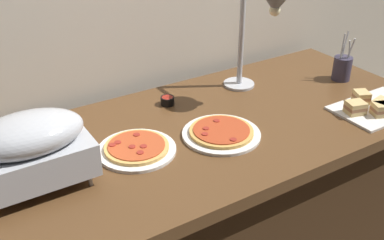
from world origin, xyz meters
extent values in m
cube|color=brown|center=(0.00, 0.00, 0.73)|extent=(1.90, 0.84, 0.05)
cube|color=#3C2715|center=(0.00, 0.00, 0.35)|extent=(1.75, 0.74, 0.71)
cylinder|color=#B7BABF|center=(-0.53, -0.11, 0.78)|extent=(0.01, 0.01, 0.04)
cylinder|color=#B7BABF|center=(-0.53, 0.07, 0.78)|extent=(0.01, 0.01, 0.04)
cube|color=#B7BABF|center=(-0.67, -0.02, 0.85)|extent=(0.35, 0.22, 0.11)
ellipsoid|color=#B7BABF|center=(-0.67, -0.02, 0.95)|extent=(0.33, 0.21, 0.12)
cylinder|color=#B7BABF|center=(0.32, 0.24, 0.77)|extent=(0.14, 0.14, 0.01)
cylinder|color=#B7BABF|center=(0.32, 0.24, 1.01)|extent=(0.02, 0.02, 0.47)
cone|color=#595B60|center=(0.32, 0.04, 1.19)|extent=(0.15, 0.15, 0.10)
sphere|color=#F9EAB2|center=(0.32, 0.04, 1.15)|extent=(0.04, 0.04, 0.04)
cylinder|color=white|center=(-0.01, -0.08, 0.77)|extent=(0.29, 0.29, 0.01)
cylinder|color=gold|center=(-0.01, -0.08, 0.78)|extent=(0.24, 0.24, 0.01)
cylinder|color=#AD3D1E|center=(-0.01, -0.08, 0.79)|extent=(0.21, 0.21, 0.00)
cylinder|color=maroon|center=(-0.08, -0.08, 0.79)|extent=(0.02, 0.02, 0.00)
cylinder|color=maroon|center=(-0.05, -0.05, 0.79)|extent=(0.02, 0.02, 0.00)
cylinder|color=maroon|center=(0.01, -0.02, 0.79)|extent=(0.02, 0.02, 0.00)
cylinder|color=maroon|center=(-0.02, -0.17, 0.79)|extent=(0.02, 0.02, 0.00)
cylinder|color=white|center=(-0.32, -0.01, 0.77)|extent=(0.28, 0.28, 0.01)
cylinder|color=#DBA856|center=(-0.32, -0.01, 0.78)|extent=(0.23, 0.23, 0.01)
cylinder|color=#B74723|center=(-0.32, -0.01, 0.79)|extent=(0.20, 0.20, 0.00)
cylinder|color=maroon|center=(-0.31, -0.04, 0.79)|extent=(0.02, 0.02, 0.00)
cylinder|color=maroon|center=(-0.39, 0.03, 0.79)|extent=(0.02, 0.02, 0.00)
cylinder|color=maroon|center=(-0.37, 0.03, 0.79)|extent=(0.02, 0.02, 0.00)
cylinder|color=maroon|center=(-0.33, -0.07, 0.79)|extent=(0.02, 0.02, 0.00)
cylinder|color=maroon|center=(-0.29, 0.05, 0.79)|extent=(0.02, 0.02, 0.00)
cylinder|color=maroon|center=(-0.34, -0.02, 0.79)|extent=(0.02, 0.02, 0.00)
cube|color=white|center=(0.66, -0.25, 0.77)|extent=(0.37, 0.24, 0.01)
cube|color=tan|center=(0.64, -0.28, 0.78)|extent=(0.09, 0.08, 0.02)
cube|color=#9E6642|center=(0.64, -0.28, 0.80)|extent=(0.09, 0.08, 0.01)
cube|color=tan|center=(0.64, -0.28, 0.81)|extent=(0.09, 0.08, 0.02)
cube|color=tan|center=(0.61, -0.30, 0.78)|extent=(0.08, 0.08, 0.02)
cube|color=#9E6642|center=(0.61, -0.30, 0.80)|extent=(0.08, 0.08, 0.01)
cube|color=tan|center=(0.61, -0.30, 0.81)|extent=(0.08, 0.08, 0.02)
cube|color=tan|center=(0.54, -0.24, 0.78)|extent=(0.08, 0.08, 0.02)
cube|color=#9E6642|center=(0.54, -0.24, 0.80)|extent=(0.08, 0.08, 0.01)
cube|color=tan|center=(0.54, -0.24, 0.81)|extent=(0.08, 0.08, 0.02)
cube|color=tan|center=(0.63, -0.18, 0.78)|extent=(0.08, 0.08, 0.02)
cube|color=#9E6642|center=(0.63, -0.18, 0.80)|extent=(0.08, 0.08, 0.01)
cube|color=tan|center=(0.63, -0.18, 0.81)|extent=(0.08, 0.08, 0.02)
cylinder|color=black|center=(-0.05, 0.25, 0.78)|extent=(0.06, 0.06, 0.03)
cylinder|color=maroon|center=(-0.05, 0.25, 0.79)|extent=(0.05, 0.05, 0.01)
cylinder|color=#383347|center=(0.76, 0.04, 0.82)|extent=(0.08, 0.08, 0.11)
cylinder|color=#B7BABF|center=(0.78, 0.03, 0.87)|extent=(0.03, 0.02, 0.16)
cylinder|color=#B7BABF|center=(0.77, 0.02, 0.88)|extent=(0.02, 0.04, 0.17)
cylinder|color=#B7BABF|center=(0.77, 0.05, 0.89)|extent=(0.05, 0.02, 0.19)
cylinder|color=#B7BABF|center=(0.74, 0.04, 0.89)|extent=(0.03, 0.02, 0.19)
camera|label=1|loc=(-0.88, -1.27, 1.64)|focal=43.06mm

